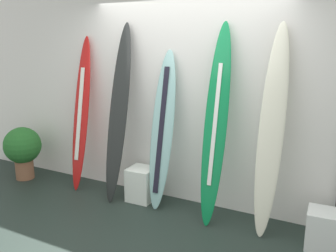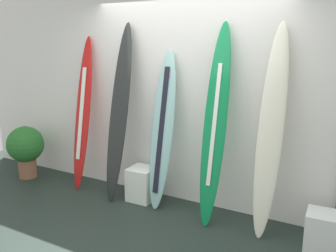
{
  "view_description": "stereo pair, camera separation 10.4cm",
  "coord_description": "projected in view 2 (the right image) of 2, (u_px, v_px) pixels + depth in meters",
  "views": [
    {
      "loc": [
        1.85,
        -2.77,
        2.01
      ],
      "look_at": [
        -0.1,
        0.95,
        1.03
      ],
      "focal_mm": 38.44,
      "sensor_mm": 36.0,
      "label": 1
    },
    {
      "loc": [
        1.94,
        -2.72,
        2.01
      ],
      "look_at": [
        -0.1,
        0.95,
        1.03
      ],
      "focal_mm": 38.44,
      "sensor_mm": 36.0,
      "label": 2
    }
  ],
  "objects": [
    {
      "name": "ground",
      "position": [
        132.0,
        245.0,
        3.69
      ],
      "size": [
        8.0,
        8.0,
        0.04
      ],
      "primitive_type": "cube",
      "color": "#1F2C26"
    },
    {
      "name": "display_block_center",
      "position": [
        142.0,
        184.0,
        4.66
      ],
      "size": [
        0.33,
        0.33,
        0.43
      ],
      "color": "white",
      "rests_on": "ground"
    },
    {
      "name": "wall_back",
      "position": [
        189.0,
        92.0,
        4.47
      ],
      "size": [
        7.2,
        0.2,
        2.8
      ],
      "primitive_type": "cube",
      "color": "white",
      "rests_on": "ground"
    },
    {
      "name": "surfboard_seafoam",
      "position": [
        162.0,
        131.0,
        4.36
      ],
      "size": [
        0.3,
        0.45,
        1.93
      ],
      "color": "#8ABFBC",
      "rests_on": "ground"
    },
    {
      "name": "surfboard_ivory",
      "position": [
        271.0,
        132.0,
        3.69
      ],
      "size": [
        0.28,
        0.5,
        2.22
      ],
      "color": "silver",
      "rests_on": "ground"
    },
    {
      "name": "potted_plant",
      "position": [
        26.0,
        147.0,
        5.38
      ],
      "size": [
        0.54,
        0.54,
        0.79
      ],
      "color": "brown",
      "rests_on": "ground"
    },
    {
      "name": "surfboard_charcoal",
      "position": [
        119.0,
        113.0,
        4.56
      ],
      "size": [
        0.28,
        0.56,
        2.26
      ],
      "color": "#222625",
      "rests_on": "ground"
    },
    {
      "name": "surfboard_emerald",
      "position": [
        215.0,
        126.0,
        3.95
      ],
      "size": [
        0.27,
        0.53,
        2.24
      ],
      "color": "#0F7E42",
      "rests_on": "ground"
    },
    {
      "name": "surfboard_crimson",
      "position": [
        83.0,
        115.0,
        4.94
      ],
      "size": [
        0.24,
        0.46,
        2.1
      ],
      "color": "red",
      "rests_on": "ground"
    },
    {
      "name": "display_block_left",
      "position": [
        322.0,
        232.0,
        3.52
      ],
      "size": [
        0.33,
        0.33,
        0.39
      ],
      "color": "silver",
      "rests_on": "ground"
    }
  ]
}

